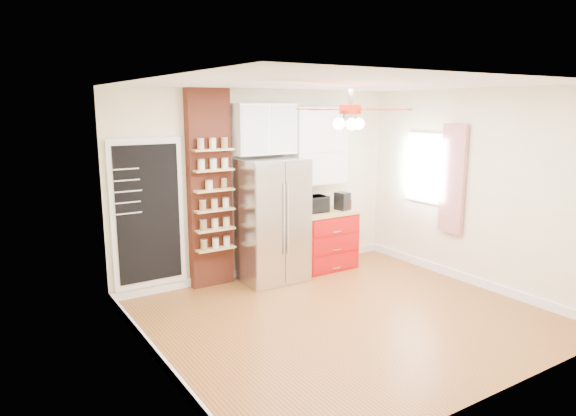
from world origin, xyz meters
TOP-DOWN VIEW (x-y plane):
  - floor at (0.00, 0.00)m, footprint 4.50×4.50m
  - ceiling at (0.00, 0.00)m, footprint 4.50×4.50m
  - wall_back at (0.00, 2.00)m, footprint 4.50×0.02m
  - wall_front at (0.00, -2.00)m, footprint 4.50×0.02m
  - wall_left at (-2.25, 0.00)m, footprint 0.02×4.00m
  - wall_right at (2.25, 0.00)m, footprint 0.02×4.00m
  - chalkboard at (-1.70, 1.96)m, footprint 0.95×0.05m
  - brick_pillar at (-0.85, 1.92)m, footprint 0.60×0.16m
  - fridge at (-0.05, 1.63)m, footprint 0.90×0.70m
  - upper_glass_cabinet at (-0.05, 1.82)m, footprint 0.90×0.35m
  - red_cabinet at (0.92, 1.68)m, footprint 0.94×0.64m
  - upper_shelf_unit at (0.92, 1.85)m, footprint 0.90×0.30m
  - window at (2.23, 0.90)m, footprint 0.04×0.75m
  - curtain at (2.18, 0.35)m, footprint 0.06×0.40m
  - ceiling_fan at (0.00, 0.00)m, footprint 1.40×1.40m
  - toaster_oven at (0.71, 1.70)m, footprint 0.45×0.31m
  - coffee_maker at (1.20, 1.60)m, footprint 0.19×0.23m
  - canister_left at (1.29, 1.55)m, footprint 0.11×0.11m
  - canister_right at (1.24, 1.64)m, footprint 0.11×0.11m
  - pantry_jar_oats at (-0.92, 1.77)m, footprint 0.10×0.10m
  - pantry_jar_beans at (-0.69, 1.80)m, footprint 0.11×0.11m

SIDE VIEW (x-z plane):
  - floor at x=0.00m, z-range 0.00..0.00m
  - red_cabinet at x=0.92m, z-range 0.00..0.90m
  - fridge at x=-0.05m, z-range 0.00..1.75m
  - canister_right at x=1.24m, z-range 0.90..1.03m
  - canister_left at x=1.29m, z-range 0.90..1.05m
  - toaster_oven at x=0.71m, z-range 0.90..1.14m
  - coffee_maker at x=1.20m, z-range 0.90..1.17m
  - chalkboard at x=-1.70m, z-range 0.12..2.08m
  - wall_back at x=0.00m, z-range 0.00..2.70m
  - wall_front at x=0.00m, z-range 0.00..2.70m
  - wall_left at x=-2.25m, z-range 0.00..2.70m
  - wall_right at x=2.25m, z-range 0.00..2.70m
  - brick_pillar at x=-0.85m, z-range 0.00..2.70m
  - pantry_jar_oats at x=-0.92m, z-range 1.37..1.49m
  - pantry_jar_beans at x=-0.69m, z-range 1.37..1.49m
  - curtain at x=2.18m, z-range 0.67..2.23m
  - window at x=2.23m, z-range 1.02..2.08m
  - upper_shelf_unit at x=0.92m, z-range 1.30..2.45m
  - upper_glass_cabinet at x=-0.05m, z-range 1.80..2.50m
  - ceiling_fan at x=0.00m, z-range 2.20..2.65m
  - ceiling at x=0.00m, z-range 2.70..2.70m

